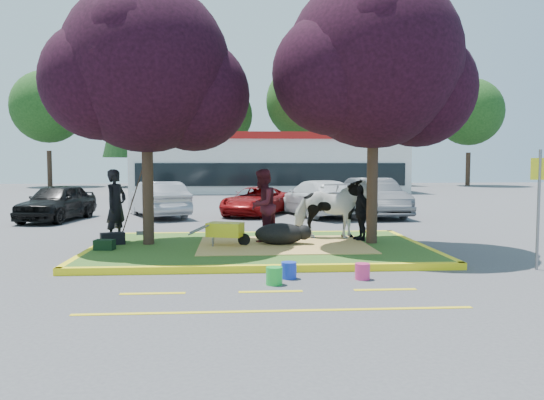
{
  "coord_description": "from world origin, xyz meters",
  "views": [
    {
      "loc": [
        -0.6,
        -13.13,
        2.2
      ],
      "look_at": [
        0.35,
        0.5,
        1.25
      ],
      "focal_mm": 35.0,
      "sensor_mm": 36.0,
      "label": 1
    }
  ],
  "objects": [
    {
      "name": "fire_lane_stripe_a",
      "position": [
        -2.0,
        -4.2,
        0.0
      ],
      "size": [
        1.1,
        0.12,
        0.01
      ],
      "primitive_type": "cube",
      "color": "yellow",
      "rests_on": "ground"
    },
    {
      "name": "car_white",
      "position": [
        2.81,
        8.69,
        0.75
      ],
      "size": [
        3.38,
        5.53,
        1.5
      ],
      "primitive_type": "imported",
      "rotation": [
        0.0,
        0.0,
        3.41
      ],
      "color": "white",
      "rests_on": "ground"
    },
    {
      "name": "gear_bag_dark",
      "position": [
        -3.7,
        0.39,
        0.3
      ],
      "size": [
        0.66,
        0.51,
        0.3
      ],
      "primitive_type": "cube",
      "rotation": [
        0.0,
        0.0,
        0.37
      ],
      "color": "black",
      "rests_on": "median_island"
    },
    {
      "name": "car_red",
      "position": [
        0.29,
        9.18,
        0.59
      ],
      "size": [
        3.53,
        4.71,
        1.19
      ],
      "primitive_type": "imported",
      "rotation": [
        0.0,
        0.0,
        -0.42
      ],
      "color": "maroon",
      "rests_on": "ground"
    },
    {
      "name": "fire_lane_stripe_c",
      "position": [
        2.0,
        -4.2,
        0.0
      ],
      "size": [
        1.1,
        0.12,
        0.01
      ],
      "primitive_type": "cube",
      "color": "yellow",
      "rests_on": "ground"
    },
    {
      "name": "straw_bedding",
      "position": [
        0.6,
        0.0,
        0.15
      ],
      "size": [
        4.2,
        3.0,
        0.01
      ],
      "primitive_type": "cube",
      "color": "#ECB861",
      "rests_on": "median_island"
    },
    {
      "name": "fire_lane_long",
      "position": [
        0.0,
        -5.4,
        0.0
      ],
      "size": [
        6.0,
        0.1,
        0.01
      ],
      "primitive_type": "cube",
      "color": "yellow",
      "rests_on": "ground"
    },
    {
      "name": "calf",
      "position": [
        0.51,
        0.07,
        0.42
      ],
      "size": [
        1.4,
        1.01,
        0.54
      ],
      "primitive_type": "ellipsoid",
      "rotation": [
        0.0,
        0.0,
        0.26
      ],
      "color": "black",
      "rests_on": "median_island"
    },
    {
      "name": "gear_bag_green",
      "position": [
        -3.7,
        -0.44,
        0.27
      ],
      "size": [
        0.49,
        0.34,
        0.24
      ],
      "primitive_type": "cube",
      "rotation": [
        0.0,
        0.0,
        -0.14
      ],
      "color": "black",
      "rests_on": "median_island"
    },
    {
      "name": "tree_purple_left",
      "position": [
        -2.78,
        0.38,
        4.36
      ],
      "size": [
        5.06,
        4.2,
        6.51
      ],
      "color": "black",
      "rests_on": "median_island"
    },
    {
      "name": "car_silver",
      "position": [
        -3.76,
        8.74,
        0.72
      ],
      "size": [
        3.15,
        4.64,
        1.45
      ],
      "primitive_type": "imported",
      "rotation": [
        0.0,
        0.0,
        3.55
      ],
      "color": "#9B9CA2",
      "rests_on": "ground"
    },
    {
      "name": "curb_near",
      "position": [
        0.0,
        -2.58,
        0.07
      ],
      "size": [
        8.3,
        0.16,
        0.15
      ],
      "primitive_type": "cube",
      "color": "yellow",
      "rests_on": "ground"
    },
    {
      "name": "car_black",
      "position": [
        -7.41,
        7.61,
        0.71
      ],
      "size": [
        2.3,
        4.37,
        1.42
      ],
      "primitive_type": "imported",
      "rotation": [
        0.0,
        0.0,
        -0.16
      ],
      "color": "black",
      "rests_on": "ground"
    },
    {
      "name": "visitor_a",
      "position": [
        0.1,
        0.63,
        1.1
      ],
      "size": [
        1.06,
        1.15,
        1.9
      ],
      "primitive_type": "imported",
      "rotation": [
        0.0,
        0.0,
        -2.05
      ],
      "color": "#42121C",
      "rests_on": "median_island"
    },
    {
      "name": "bucket_green",
      "position": [
        0.1,
        -3.68,
        0.16
      ],
      "size": [
        0.37,
        0.37,
        0.32
      ],
      "primitive_type": "cylinder",
      "rotation": [
        0.0,
        0.0,
        -0.25
      ],
      "color": "green",
      "rests_on": "ground"
    },
    {
      "name": "curb_far",
      "position": [
        0.0,
        2.58,
        0.07
      ],
      "size": [
        8.3,
        0.16,
        0.15
      ],
      "primitive_type": "cube",
      "color": "yellow",
      "rests_on": "ground"
    },
    {
      "name": "ground",
      "position": [
        0.0,
        0.0,
        0.0
      ],
      "size": [
        90.0,
        90.0,
        0.0
      ],
      "primitive_type": "plane",
      "color": "#424244",
      "rests_on": "ground"
    },
    {
      "name": "fire_lane_stripe_b",
      "position": [
        0.0,
        -4.2,
        0.0
      ],
      "size": [
        1.1,
        0.12,
        0.01
      ],
      "primitive_type": "cube",
      "color": "yellow",
      "rests_on": "ground"
    },
    {
      "name": "cow",
      "position": [
        1.97,
        0.97,
        0.97
      ],
      "size": [
        2.03,
        1.09,
        1.65
      ],
      "primitive_type": "imported",
      "rotation": [
        0.0,
        0.0,
        1.47
      ],
      "color": "silver",
      "rests_on": "median_island"
    },
    {
      "name": "tree_purple_right",
      "position": [
        2.92,
        0.18,
        4.56
      ],
      "size": [
        5.3,
        4.4,
        6.82
      ],
      "color": "black",
      "rests_on": "median_island"
    },
    {
      "name": "bucket_pink",
      "position": [
        1.8,
        -3.35,
        0.15
      ],
      "size": [
        0.32,
        0.32,
        0.3
      ],
      "primitive_type": "cylinder",
      "rotation": [
        0.0,
        0.0,
        0.13
      ],
      "color": "#DC3074",
      "rests_on": "ground"
    },
    {
      "name": "car_grey",
      "position": [
        5.14,
        8.44,
        0.79
      ],
      "size": [
        2.04,
        4.9,
        1.58
      ],
      "primitive_type": "imported",
      "rotation": [
        0.0,
        0.0,
        0.08
      ],
      "color": "#52555A",
      "rests_on": "ground"
    },
    {
      "name": "wheelbarrow",
      "position": [
        -0.85,
        -0.05,
        0.55
      ],
      "size": [
        1.53,
        0.75,
        0.58
      ],
      "rotation": [
        0.0,
        0.0,
        -0.32
      ],
      "color": "black",
      "rests_on": "median_island"
    },
    {
      "name": "visitor_b",
      "position": [
        2.73,
        0.67,
        0.88
      ],
      "size": [
        0.47,
        0.9,
        1.46
      ],
      "primitive_type": "imported",
      "rotation": [
        0.0,
        0.0,
        -1.44
      ],
      "color": "black",
      "rests_on": "median_island"
    },
    {
      "name": "handler",
      "position": [
        -3.7,
        0.87,
        1.1
      ],
      "size": [
        0.71,
        0.82,
        1.89
      ],
      "primitive_type": "imported",
      "rotation": [
        0.0,
        0.0,
        1.12
      ],
      "color": "black",
      "rests_on": "median_island"
    },
    {
      "name": "curb_right",
      "position": [
        4.08,
        0.0,
        0.07
      ],
      "size": [
        0.16,
        5.3,
        0.15
      ],
      "primitive_type": "cube",
      "color": "yellow",
      "rests_on": "ground"
    },
    {
      "name": "sign_post",
      "position": [
        5.62,
        -2.7,
        1.53
      ],
      "size": [
        0.33,
        0.16,
        2.48
      ],
      "rotation": [
        0.0,
        0.0,
        -0.4
      ],
      "color": "slate",
      "rests_on": "ground"
    },
    {
      "name": "retail_building",
      "position": [
        2.0,
        27.98,
        2.25
      ],
      "size": [
        20.4,
        8.4,
        4.4
      ],
      "color": "silver",
      "rests_on": "ground"
    },
    {
      "name": "treeline",
      "position": [
        1.23,
        37.61,
        7.73
      ],
      "size": [
        46.58,
        7.8,
        14.63
      ],
      "color": "black",
      "rests_on": "ground"
    },
    {
      "name": "median_island",
      "position": [
        0.0,
        0.0,
        0.07
      ],
      "size": [
        8.0,
        5.0,
        0.15
      ],
      "primitive_type": "cube",
      "color": "#30551A",
      "rests_on": "ground"
    },
    {
      "name": "bucket_blue",
      "position": [
        0.41,
        -3.19,
        0.16
      ],
      "size": [
        0.35,
        0.35,
        0.32
      ],
      "primitive_type": "cylinder",
      "rotation": [
        0.0,
        0.0,
        -0.21
      ],
      "color": "#1836C3",
      "rests_on": "ground"
    },
    {
      "name": "curb_left",
      "position": [
        -4.08,
        0.0,
        0.07
      ],
      "size": [
        0.16,
        5.3,
        0.15
      ],
      "primitive_type": "cube",
      "color": "yellow",
      "rests_on": "ground"
    }
  ]
}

